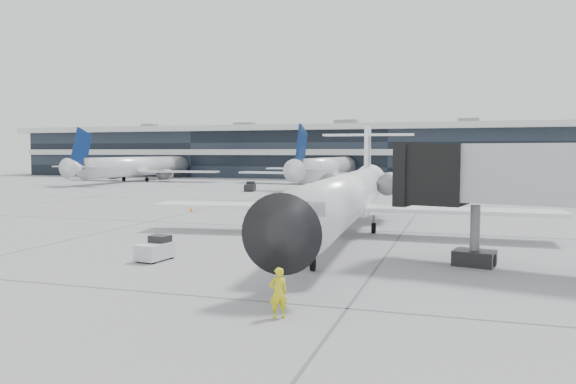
% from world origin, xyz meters
% --- Properties ---
extents(ground, '(220.00, 220.00, 0.00)m').
position_xyz_m(ground, '(0.00, 0.00, 0.00)').
color(ground, gray).
rests_on(ground, ground).
extents(terminal, '(170.00, 22.00, 10.00)m').
position_xyz_m(terminal, '(0.00, 82.00, 5.00)').
color(terminal, black).
rests_on(terminal, ground).
extents(bg_jet_left, '(32.00, 40.00, 9.60)m').
position_xyz_m(bg_jet_left, '(-45.00, 55.00, 0.00)').
color(bg_jet_left, white).
rests_on(bg_jet_left, ground).
extents(bg_jet_center, '(32.00, 40.00, 9.60)m').
position_xyz_m(bg_jet_center, '(-8.00, 55.00, 0.00)').
color(bg_jet_center, white).
rests_on(bg_jet_center, ground).
extents(regional_jet, '(27.33, 34.13, 7.88)m').
position_xyz_m(regional_jet, '(6.49, -2.40, 2.69)').
color(regional_jet, white).
rests_on(regional_jet, ground).
extents(ramp_worker, '(0.76, 0.70, 1.74)m').
position_xyz_m(ramp_worker, '(8.00, -21.81, 0.87)').
color(ramp_worker, yellow).
rests_on(ramp_worker, ground).
extents(baggage_tug, '(1.41, 2.10, 1.25)m').
position_xyz_m(baggage_tug, '(-1.23, -14.07, 0.56)').
color(baggage_tug, silver).
rests_on(baggage_tug, ground).
extents(traffic_cone, '(0.41, 0.41, 0.51)m').
position_xyz_m(traffic_cone, '(-10.35, 7.86, 0.24)').
color(traffic_cone, orange).
rests_on(traffic_cone, ground).
extents(far_tug, '(1.57, 2.33, 1.39)m').
position_xyz_m(far_tug, '(-14.77, 34.73, 0.62)').
color(far_tug, black).
rests_on(far_tug, ground).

